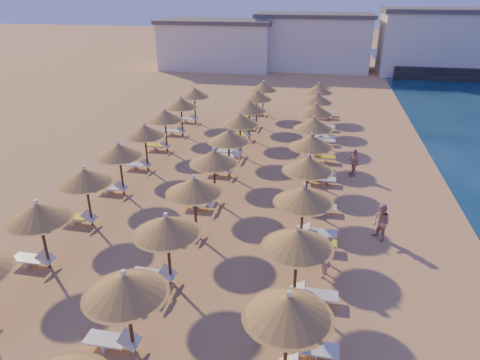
% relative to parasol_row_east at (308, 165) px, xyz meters
% --- Properties ---
extents(ground, '(220.00, 220.00, 0.00)m').
position_rel_parasol_row_east_xyz_m(ground, '(-2.04, -3.74, -2.53)').
color(ground, tan).
rests_on(ground, ground).
extents(hotel_blocks, '(45.01, 10.68, 8.10)m').
position_rel_parasol_row_east_xyz_m(hotel_blocks, '(0.65, 41.65, 1.17)').
color(hotel_blocks, white).
rests_on(hotel_blocks, ground).
extents(parasol_row_east, '(2.58, 37.43, 3.09)m').
position_rel_parasol_row_east_xyz_m(parasol_row_east, '(0.00, 0.00, 0.00)').
color(parasol_row_east, brown).
rests_on(parasol_row_east, ground).
extents(parasol_row_west, '(2.58, 37.43, 3.09)m').
position_rel_parasol_row_east_xyz_m(parasol_row_west, '(-4.76, 0.00, 0.00)').
color(parasol_row_west, brown).
rests_on(parasol_row_west, ground).
extents(parasol_row_inland, '(2.58, 26.98, 3.09)m').
position_rel_parasol_row_east_xyz_m(parasol_row_inland, '(-9.98, 1.74, 0.00)').
color(parasol_row_inland, brown).
rests_on(parasol_row_inland, ground).
extents(loungers, '(13.14, 36.37, 0.66)m').
position_rel_parasol_row_east_xyz_m(loungers, '(-3.93, 0.25, -2.19)').
color(loungers, white).
rests_on(loungers, ground).
extents(beachgoer_c, '(0.81, 1.07, 1.69)m').
position_rel_parasol_row_east_xyz_m(beachgoer_c, '(2.59, 5.11, -1.69)').
color(beachgoer_c, tan).
rests_on(beachgoer_c, ground).
extents(beachgoer_b, '(1.05, 1.09, 1.76)m').
position_rel_parasol_row_east_xyz_m(beachgoer_b, '(3.46, -2.17, -1.65)').
color(beachgoer_b, tan).
rests_on(beachgoer_b, ground).
extents(beachgoer_a, '(0.57, 0.75, 1.83)m').
position_rel_parasol_row_east_xyz_m(beachgoer_a, '(1.05, -5.37, -1.62)').
color(beachgoer_a, tan).
rests_on(beachgoer_a, ground).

